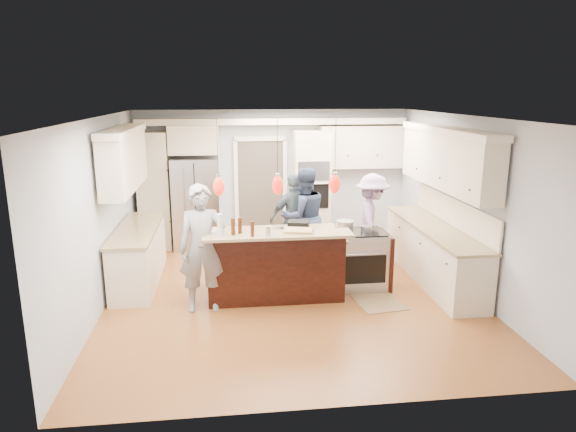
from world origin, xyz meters
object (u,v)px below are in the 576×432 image
object	(u,v)px
refrigerator	(196,203)
kitchen_island	(274,262)
person_bar_end	(202,249)
person_far_left	(304,217)
island_range	(362,259)

from	to	relation	value
refrigerator	kitchen_island	world-z (taller)	refrigerator
refrigerator	person_bar_end	bearing A→B (deg)	-85.46
person_bar_end	person_far_left	size ratio (longest dim) A/B	1.03
island_range	person_far_left	xyz separation A→B (m)	(-0.76, 1.17, 0.43)
kitchen_island	island_range	size ratio (longest dim) A/B	2.28
person_bar_end	person_far_left	world-z (taller)	person_bar_end
kitchen_island	island_range	world-z (taller)	kitchen_island
refrigerator	island_range	distance (m)	3.71
person_bar_end	person_far_left	distance (m)	2.46
kitchen_island	person_far_left	xyz separation A→B (m)	(0.65, 1.25, 0.40)
refrigerator	person_bar_end	size ratio (longest dim) A/B	0.99
kitchen_island	person_far_left	bearing A→B (deg)	62.58
refrigerator	person_far_left	bearing A→B (deg)	-34.10
refrigerator	kitchen_island	distance (m)	2.91
kitchen_island	person_bar_end	bearing A→B (deg)	-153.72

